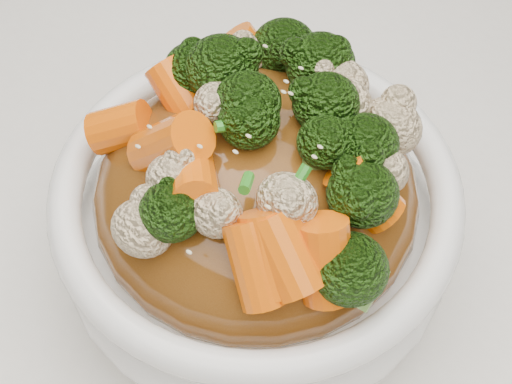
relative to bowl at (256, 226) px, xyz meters
The scene contains 8 objects.
tablecloth 0.08m from the bowl, 22.66° to the right, with size 1.20×0.80×0.04m, color white.
bowl is the anchor object (origin of this frame).
sauce_base 0.03m from the bowl, 90.00° to the right, with size 0.16×0.16×0.09m, color #623610.
carrots 0.08m from the bowl, 90.00° to the right, with size 0.16×0.16×0.05m, color #EF6207, non-canonical shape.
broccoli 0.08m from the bowl, 90.00° to the right, with size 0.16×0.16×0.04m, color black, non-canonical shape.
cauliflower 0.08m from the bowl, 90.00° to the right, with size 0.16×0.16×0.03m, color beige, non-canonical shape.
scallions 0.08m from the bowl, 90.00° to the right, with size 0.12×0.12×0.02m, color #24771B, non-canonical shape.
sesame_seeds 0.08m from the bowl, 45.00° to the right, with size 0.14×0.14×0.01m, color beige, non-canonical shape.
Camera 1 is at (0.09, -0.15, 1.12)m, focal length 55.00 mm.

